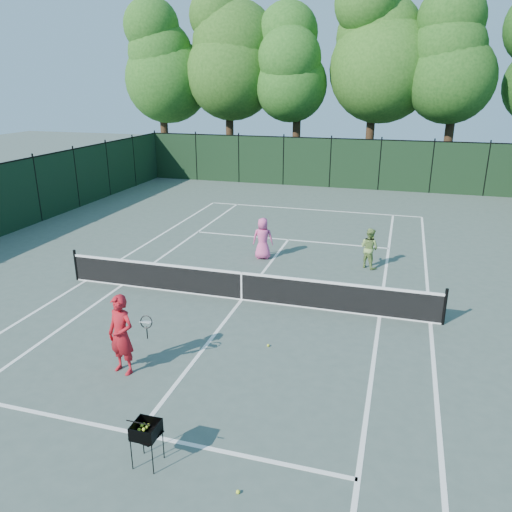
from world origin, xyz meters
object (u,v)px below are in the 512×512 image
(player_green, at_px, (369,248))
(ball_hopper, at_px, (146,430))
(player_pink, at_px, (263,238))
(loose_ball_near_cart, at_px, (238,492))
(loose_ball_midcourt, at_px, (268,345))
(coach, at_px, (121,335))

(player_green, distance_m, ball_hopper, 11.40)
(player_pink, relative_size, loose_ball_near_cart, 23.01)
(loose_ball_midcourt, bearing_deg, player_pink, 106.82)
(coach, xyz_separation_m, loose_ball_near_cart, (3.63, -2.69, -0.91))
(coach, relative_size, player_green, 1.30)
(coach, distance_m, loose_ball_midcourt, 3.63)
(ball_hopper, bearing_deg, player_green, 84.90)
(player_pink, height_order, loose_ball_near_cart, player_pink)
(player_pink, xyz_separation_m, loose_ball_midcourt, (1.93, -6.37, -0.75))
(coach, bearing_deg, player_pink, 96.65)
(player_pink, distance_m, player_green, 3.89)
(ball_hopper, bearing_deg, loose_ball_midcourt, 87.84)
(coach, xyz_separation_m, ball_hopper, (1.93, -2.49, -0.24))
(player_pink, relative_size, loose_ball_midcourt, 23.01)
(coach, xyz_separation_m, player_green, (4.83, 8.53, -0.22))
(player_pink, height_order, ball_hopper, player_pink)
(ball_hopper, bearing_deg, player_pink, 104.81)
(coach, xyz_separation_m, loose_ball_midcourt, (2.87, 2.02, -0.91))
(player_pink, distance_m, loose_ball_near_cart, 11.44)
(ball_hopper, relative_size, loose_ball_near_cart, 12.27)
(coach, height_order, player_pink, coach)
(coach, bearing_deg, loose_ball_near_cart, -23.49)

